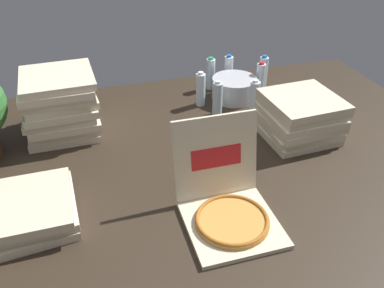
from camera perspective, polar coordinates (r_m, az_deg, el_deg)
The scene contains 13 objects.
ground_plane at distance 2.06m, azimuth 0.33°, elevation -5.03°, with size 3.20×2.40×0.02m, color #2D2319.
open_pizza_box at distance 1.80m, azimuth 4.93°, elevation -8.21°, with size 0.39×0.47×0.41m.
pizza_stack_center_near at distance 2.41m, azimuth 14.76°, elevation 3.69°, with size 0.43×0.43×0.24m.
pizza_stack_right_near at distance 1.92m, azimuth -21.98°, elevation -8.64°, with size 0.43×0.44×0.12m.
pizza_stack_left_near at distance 2.45m, azimuth -17.92°, elevation 5.28°, with size 0.43×0.43×0.36m.
ice_bucket at distance 2.79m, azimuth 5.89°, elevation 7.71°, with size 0.30×0.30×0.15m, color #B7BABF.
water_bottle_0 at distance 2.98m, azimuth 9.88°, elevation 9.88°, with size 0.06×0.06×0.23m.
water_bottle_1 at distance 2.60m, azimuth 8.67°, elevation 6.38°, with size 0.06×0.06×0.23m.
water_bottle_2 at distance 2.91m, azimuth 2.61°, elevation 9.74°, with size 0.06×0.06×0.23m.
water_bottle_3 at distance 2.86m, azimuth 9.49°, elevation 8.95°, with size 0.06×0.06×0.23m.
water_bottle_4 at distance 2.68m, azimuth 1.21°, elevation 7.61°, with size 0.06×0.06×0.23m.
water_bottle_5 at distance 2.96m, azimuth 5.09°, elevation 10.08°, with size 0.06×0.06×0.23m.
water_bottle_6 at distance 2.56m, azimuth 3.57°, elevation 6.29°, with size 0.06×0.06×0.23m.
Camera 1 is at (-0.47, -1.55, 1.27)m, focal length 38.28 mm.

